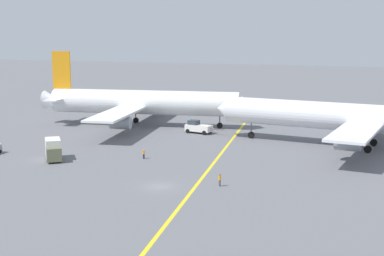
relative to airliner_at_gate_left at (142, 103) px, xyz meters
name	(u,v)px	position (x,y,z in m)	size (l,w,h in m)	color
ground_plane	(160,186)	(23.56, -44.70, -5.37)	(600.00, 600.00, 0.00)	slate
taxiway_stripe	(207,172)	(27.15, -34.70, -5.36)	(0.50, 120.00, 0.01)	yellow
airliner_at_gate_left	(142,103)	(0.00, 0.00, 0.00)	(49.10, 48.80, 16.92)	white
airliner_being_pushed	(356,118)	(47.35, -8.63, 0.22)	(55.23, 41.98, 16.98)	silver
pushback_tug	(198,127)	(15.08, -4.41, -4.10)	(8.92, 3.61, 2.99)	white
gse_catering_truck_tall	(53,150)	(0.51, -36.16, -3.61)	(5.44, 6.10, 3.50)	#666B4C
ground_crew_ramp_agent_by_cones	(144,154)	(14.33, -30.14, -4.55)	(0.50, 0.36, 1.58)	black
ground_crew_marshaller_foreground	(220,180)	(31.34, -41.75, -4.44)	(0.36, 0.36, 1.77)	#4C4C51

